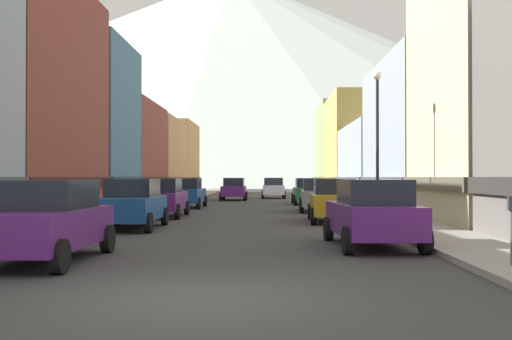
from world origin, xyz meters
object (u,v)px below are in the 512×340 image
at_px(car_driving_1, 273,188).
at_px(car_left_2, 162,198).
at_px(car_driving_0, 234,189).
at_px(car_right_1, 334,200).
at_px(car_left_1, 132,204).
at_px(car_right_0, 372,213).
at_px(car_right_2, 319,195).
at_px(parking_meter_near, 512,220).
at_px(car_left_0, 46,220).
at_px(car_left_3, 187,193).
at_px(car_right_3, 308,191).
at_px(streetlamp_right, 377,122).

bearing_deg(car_driving_1, car_left_2, -102.16).
bearing_deg(car_driving_0, car_right_1, -76.88).
xyz_separation_m(car_left_1, car_right_0, (7.60, -5.54, 0.00)).
distance_m(car_right_2, parking_meter_near, 20.64).
distance_m(car_left_0, car_left_3, 23.06).
relative_size(car_right_0, car_right_2, 1.00).
relative_size(car_left_1, car_right_3, 1.00).
xyz_separation_m(car_left_0, car_left_1, (-0.00, 8.39, 0.00)).
bearing_deg(parking_meter_near, car_driving_1, 95.77).
bearing_deg(car_left_2, car_right_2, 30.97).
height_order(car_left_0, car_driving_0, same).
height_order(car_left_2, car_right_2, same).
distance_m(car_left_0, car_right_0, 8.12).
bearing_deg(car_right_1, car_right_0, -90.00).
bearing_deg(streetlamp_right, car_left_3, 126.12).
bearing_deg(car_right_2, car_left_1, -125.16).
bearing_deg(car_left_1, car_right_1, 24.43).
bearing_deg(car_left_3, car_right_2, -27.08).
xyz_separation_m(car_left_3, car_right_0, (7.60, -20.21, 0.00)).
distance_m(car_left_3, car_right_1, 13.55).
height_order(car_right_0, parking_meter_near, car_right_0).
height_order(car_right_0, car_right_3, same).
distance_m(car_left_3, car_right_2, 8.53).
distance_m(car_right_0, car_right_2, 16.33).
bearing_deg(car_driving_1, streetlamp_right, -82.67).
xyz_separation_m(car_right_1, car_right_3, (-0.00, 15.96, 0.00)).
distance_m(car_right_2, streetlamp_right, 9.32).
height_order(car_left_0, car_right_2, same).
relative_size(car_left_0, parking_meter_near, 3.32).
xyz_separation_m(car_right_2, car_right_3, (0.00, 8.63, 0.00)).
height_order(car_left_2, streetlamp_right, streetlamp_right).
relative_size(car_right_3, streetlamp_right, 0.75).
bearing_deg(car_right_0, car_driving_0, 99.53).
xyz_separation_m(car_right_2, streetlamp_right, (1.55, -8.65, 3.09)).
bearing_deg(car_driving_1, car_right_2, -83.88).
relative_size(car_left_0, car_left_1, 1.00).
distance_m(car_left_1, car_left_2, 6.23).
xyz_separation_m(car_right_0, parking_meter_near, (1.95, -4.21, 0.11)).
bearing_deg(car_driving_1, car_driving_0, -124.51).
xyz_separation_m(car_driving_0, streetlamp_right, (6.95, -24.51, 3.09)).
xyz_separation_m(car_left_0, car_right_2, (7.60, 19.17, 0.00)).
height_order(car_left_0, car_left_2, same).
bearing_deg(streetlamp_right, car_driving_0, 105.83).
bearing_deg(car_right_1, car_left_3, 124.13).
height_order(car_left_3, streetlamp_right, streetlamp_right).
bearing_deg(car_right_1, car_driving_0, 103.12).
bearing_deg(car_right_2, car_left_2, -149.03).
xyz_separation_m(car_right_3, parking_meter_near, (1.95, -29.17, 0.11)).
bearing_deg(parking_meter_near, car_right_0, 114.81).
bearing_deg(car_right_2, streetlamp_right, -79.83).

